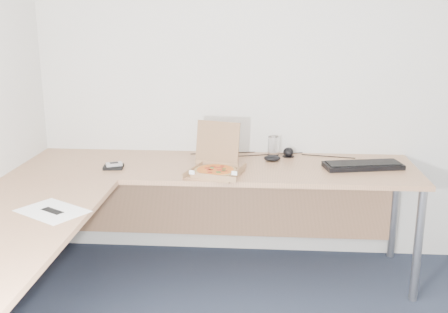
# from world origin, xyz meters

# --- Properties ---
(room_shell) EXTENTS (3.50, 3.50, 2.50)m
(room_shell) POSITION_xyz_m (0.00, 0.00, 1.25)
(room_shell) COLOR silver
(room_shell) RESTS_ON ground
(desk) EXTENTS (2.50, 2.20, 0.73)m
(desk) POSITION_xyz_m (-0.82, 0.97, 0.70)
(desk) COLOR tan
(desk) RESTS_ON ground
(pizza_box) EXTENTS (0.28, 0.33, 0.29)m
(pizza_box) POSITION_xyz_m (-0.50, 1.21, 0.76)
(pizza_box) COLOR #9A6F4A
(pizza_box) RESTS_ON desk
(drinking_glass) EXTENTS (0.08, 0.08, 0.13)m
(drinking_glass) POSITION_xyz_m (-0.14, 1.66, 0.80)
(drinking_glass) COLOR white
(drinking_glass) RESTS_ON desk
(keyboard) EXTENTS (0.51, 0.26, 0.03)m
(keyboard) POSITION_xyz_m (0.41, 1.40, 0.75)
(keyboard) COLOR black
(keyboard) RESTS_ON desk
(mouse) EXTENTS (0.11, 0.08, 0.04)m
(mouse) POSITION_xyz_m (-0.15, 1.52, 0.75)
(mouse) COLOR black
(mouse) RESTS_ON desk
(wallet) EXTENTS (0.13, 0.11, 0.02)m
(wallet) POSITION_xyz_m (-1.14, 1.28, 0.74)
(wallet) COLOR black
(wallet) RESTS_ON desk
(phone) EXTENTS (0.11, 0.09, 0.02)m
(phone) POSITION_xyz_m (-1.13, 1.27, 0.76)
(phone) COLOR #B2B5BA
(phone) RESTS_ON wallet
(paper_sheet) EXTENTS (0.40, 0.37, 0.00)m
(paper_sheet) POSITION_xyz_m (-1.24, 0.53, 0.73)
(paper_sheet) COLOR white
(paper_sheet) RESTS_ON desk
(dome_speaker) EXTENTS (0.08, 0.08, 0.07)m
(dome_speaker) POSITION_xyz_m (-0.04, 1.64, 0.76)
(dome_speaker) COLOR black
(dome_speaker) RESTS_ON desk
(cable_bundle) EXTENTS (0.54, 0.11, 0.01)m
(cable_bundle) POSITION_xyz_m (-0.18, 1.68, 0.73)
(cable_bundle) COLOR black
(cable_bundle) RESTS_ON desk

